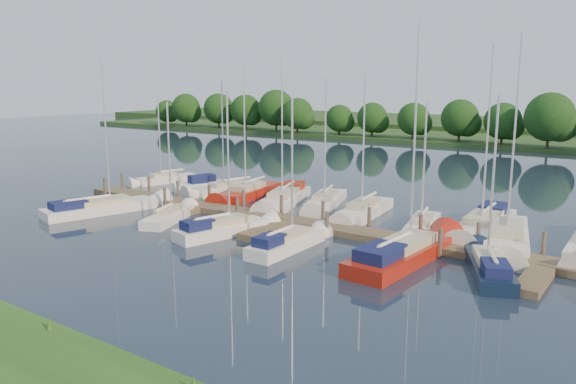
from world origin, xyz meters
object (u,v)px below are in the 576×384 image
Objects in this scene: sailboat_n_5 at (325,203)px; sailboat_s_2 at (224,230)px; motorboat at (200,186)px; sailboat_n_0 at (164,180)px; dock at (285,224)px.

sailboat_n_5 is 1.09× the size of sailboat_s_2.
sailboat_n_0 is at bearing 18.14° from motorboat.
sailboat_n_0 is (-19.05, 6.85, 0.07)m from dock.
motorboat is 0.52× the size of sailboat_s_2.
motorboat is 12.80m from sailboat_n_5.
sailboat_n_0 is at bearing 160.24° from dock.
dock is at bearing 176.90° from motorboat.
sailboat_n_0 is 17.95m from sailboat_n_5.
sailboat_n_5 is 10.97m from sailboat_s_2.
sailboat_s_2 is (12.05, -10.50, -0.01)m from motorboat.
sailboat_n_0 is at bearing 162.40° from sailboat_s_2.
sailboat_n_5 is (17.95, 0.10, -0.00)m from sailboat_n_0.
dock is 7.04m from sailboat_n_5.
sailboat_n_0 is at bearing -17.98° from sailboat_n_5.
sailboat_n_0 is 20.33m from sailboat_s_2.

